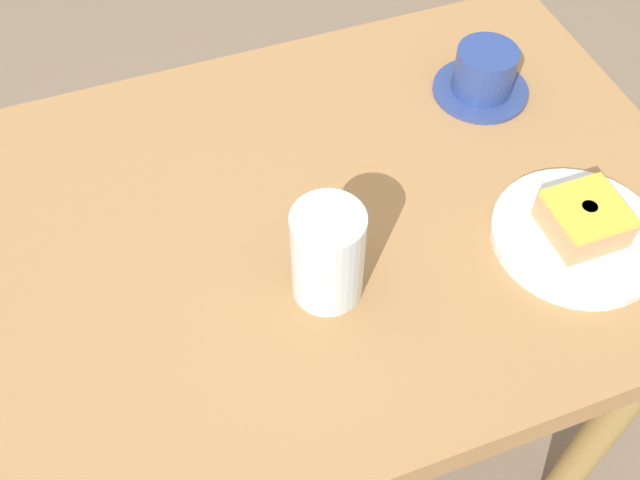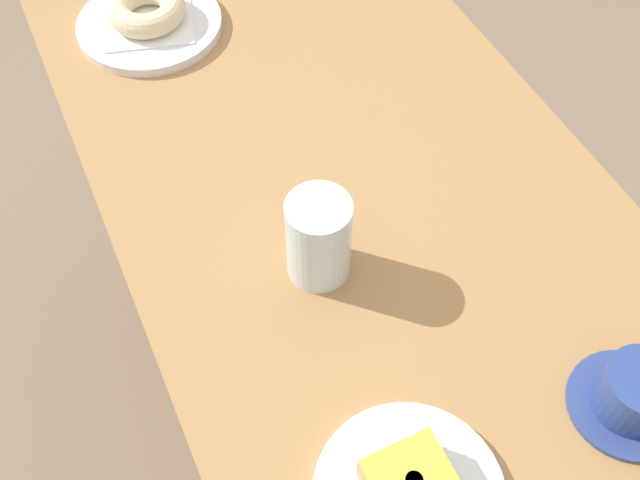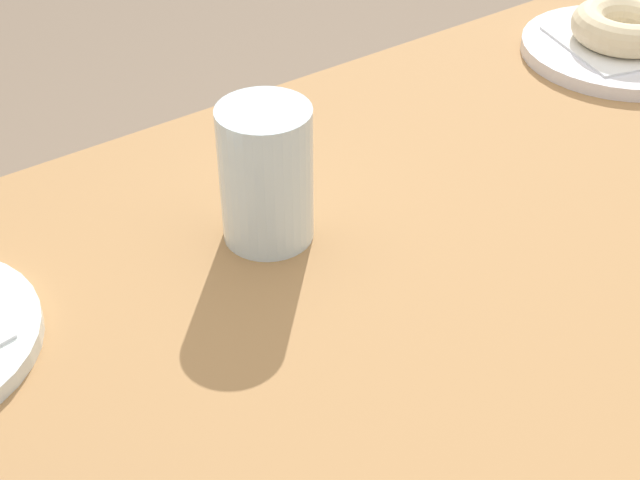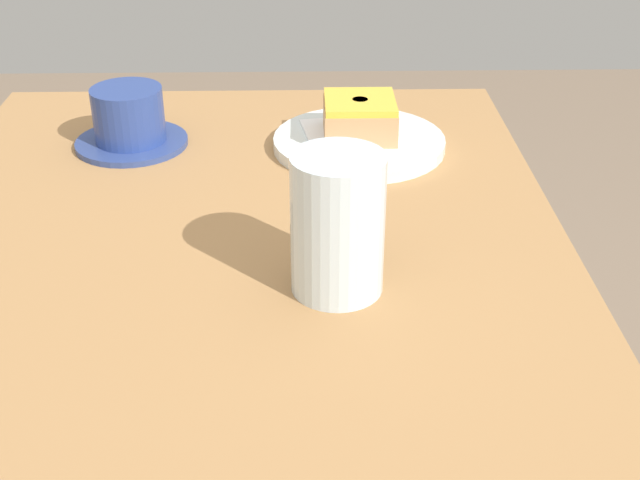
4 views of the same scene
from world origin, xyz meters
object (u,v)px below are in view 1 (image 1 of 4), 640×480
(plate_glazed_square, at_px, (577,236))
(coffee_cup, at_px, (484,74))
(donut_glazed_square, at_px, (585,219))
(water_glass, at_px, (328,255))

(plate_glazed_square, bearing_deg, coffee_cup, -93.02)
(donut_glazed_square, relative_size, water_glass, 0.66)
(water_glass, xyz_separation_m, coffee_cup, (-0.31, -0.23, -0.03))
(plate_glazed_square, distance_m, coffee_cup, 0.27)
(donut_glazed_square, xyz_separation_m, coffee_cup, (-0.01, -0.27, -0.01))
(donut_glazed_square, bearing_deg, coffee_cup, -93.02)
(donut_glazed_square, bearing_deg, water_glass, -7.16)
(water_glass, bearing_deg, donut_glazed_square, 172.84)
(plate_glazed_square, bearing_deg, donut_glazed_square, -90.00)
(plate_glazed_square, xyz_separation_m, water_glass, (0.30, -0.04, 0.06))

